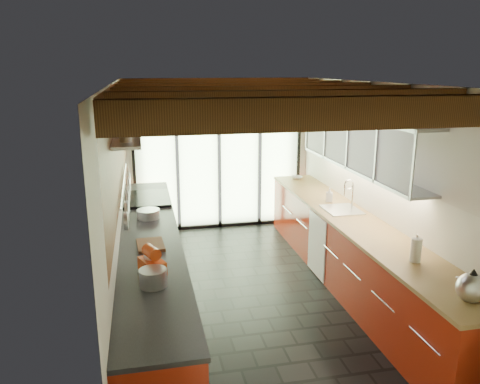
{
  "coord_description": "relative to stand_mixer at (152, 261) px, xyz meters",
  "views": [
    {
      "loc": [
        -1.31,
        -5.18,
        2.78
      ],
      "look_at": [
        -0.12,
        0.4,
        1.25
      ],
      "focal_mm": 35.0,
      "sensor_mm": 36.0,
      "label": 1
    }
  ],
  "objects": [
    {
      "name": "left_counter",
      "position": [
        -0.01,
        1.06,
        -0.56
      ],
      "size": [
        0.68,
        5.0,
        0.92
      ],
      "color": "#9D2511",
      "rests_on": "ground"
    },
    {
      "name": "room_shell",
      "position": [
        1.27,
        1.06,
        0.63
      ],
      "size": [
        5.5,
        5.5,
        5.5
      ],
      "color": "silver",
      "rests_on": "ground"
    },
    {
      "name": "left_wall_fixtures",
      "position": [
        -0.2,
        1.31,
        0.78
      ],
      "size": [
        0.28,
        2.6,
        0.96
      ],
      "color": "silver",
      "rests_on": "ground"
    },
    {
      "name": "soap_bottle",
      "position": [
        2.54,
        1.88,
        -0.0
      ],
      "size": [
        0.12,
        0.12,
        0.2
      ],
      "primitive_type": "imported",
      "rotation": [
        0.0,
        0.0,
        -0.36
      ],
      "color": "silver",
      "rests_on": "right_counter"
    },
    {
      "name": "sink_assembly",
      "position": [
        2.56,
        1.46,
        -0.06
      ],
      "size": [
        0.45,
        0.52,
        0.43
      ],
      "color": "silver",
      "rests_on": "right_counter"
    },
    {
      "name": "ceiling_beams",
      "position": [
        1.27,
        1.43,
        1.44
      ],
      "size": [
        3.14,
        5.06,
        4.9
      ],
      "color": "#593316",
      "rests_on": "ground"
    },
    {
      "name": "bowl",
      "position": [
        2.54,
        3.31,
        -0.08
      ],
      "size": [
        0.24,
        0.24,
        0.05
      ],
      "primitive_type": "imported",
      "rotation": [
        0.0,
        0.0,
        -0.29
      ],
      "color": "silver",
      "rests_on": "right_counter"
    },
    {
      "name": "ground",
      "position": [
        1.27,
        1.06,
        -1.02
      ],
      "size": [
        5.5,
        5.5,
        0.0
      ],
      "primitive_type": "plane",
      "color": "black",
      "rests_on": "ground"
    },
    {
      "name": "pot_small",
      "position": [
        -0.0,
        1.65,
        -0.05
      ],
      "size": [
        0.33,
        0.33,
        0.11
      ],
      "primitive_type": "cylinder",
      "rotation": [
        0.0,
        0.0,
        0.13
      ],
      "color": "silver",
      "rests_on": "left_counter"
    },
    {
      "name": "glass_door",
      "position": [
        1.27,
        3.75,
        0.63
      ],
      "size": [
        2.95,
        0.1,
        2.9
      ],
      "color": "#C6EAAD",
      "rests_on": "ground"
    },
    {
      "name": "right_counter",
      "position": [
        2.54,
        1.06,
        -0.56
      ],
      "size": [
        0.68,
        5.0,
        0.92
      ],
      "color": "#9D2511",
      "rests_on": "ground"
    },
    {
      "name": "upper_cabinets_right",
      "position": [
        2.7,
        1.36,
        0.83
      ],
      "size": [
        0.34,
        3.0,
        3.0
      ],
      "color": "silver",
      "rests_on": "ground"
    },
    {
      "name": "cutting_board",
      "position": [
        -0.0,
        0.66,
        -0.09
      ],
      "size": [
        0.3,
        0.41,
        0.03
      ],
      "primitive_type": "cube",
      "rotation": [
        0.0,
        0.0,
        0.07
      ],
      "color": "brown",
      "rests_on": "left_counter"
    },
    {
      "name": "range_stove",
      "position": [
        -0.01,
        2.51,
        -0.55
      ],
      "size": [
        0.66,
        0.9,
        0.97
      ],
      "color": "silver",
      "rests_on": "ground"
    },
    {
      "name": "kettle",
      "position": [
        2.54,
        -1.11,
        0.02
      ],
      "size": [
        0.3,
        0.33,
        0.29
      ],
      "color": "silver",
      "rests_on": "right_counter"
    },
    {
      "name": "stand_mixer",
      "position": [
        0.0,
        0.0,
        0.0
      ],
      "size": [
        0.27,
        0.33,
        0.27
      ],
      "color": "#CD4010",
      "rests_on": "left_counter"
    },
    {
      "name": "pot_large",
      "position": [
        -0.0,
        -0.3,
        -0.03
      ],
      "size": [
        0.28,
        0.28,
        0.15
      ],
      "primitive_type": "cylinder",
      "rotation": [
        0.0,
        0.0,
        0.16
      ],
      "color": "silver",
      "rests_on": "left_counter"
    },
    {
      "name": "paper_towel",
      "position": [
        2.54,
        -0.3,
        0.02
      ],
      "size": [
        0.12,
        0.12,
        0.29
      ],
      "color": "white",
      "rests_on": "right_counter"
    }
  ]
}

